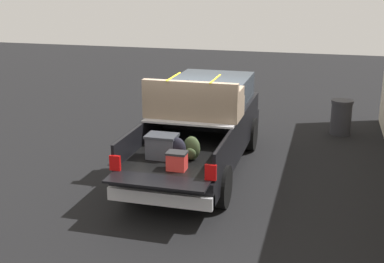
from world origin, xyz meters
TOP-DOWN VIEW (x-y plane):
  - ground_plane at (0.00, 0.00)m, footprint 40.00×40.00m
  - pickup_truck at (0.38, 0.00)m, footprint 6.05×2.06m
  - trash_can at (3.77, -3.12)m, footprint 0.60×0.60m

SIDE VIEW (x-z plane):
  - ground_plane at x=0.00m, z-range 0.00..0.00m
  - trash_can at x=3.77m, z-range 0.01..0.99m
  - pickup_truck at x=0.38m, z-range -0.13..2.10m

